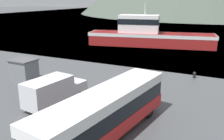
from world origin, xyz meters
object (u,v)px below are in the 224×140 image
delivery_van (53,91)px  small_boat (113,38)px  dock_kiosk (24,70)px  fishing_boat (148,35)px  tour_bus (106,112)px

delivery_van → small_boat: bearing=114.5°
small_boat → dock_kiosk: bearing=178.4°
fishing_boat → small_boat: (-8.85, 3.04, -1.65)m
dock_kiosk → small_boat: 29.79m
tour_bus → dock_kiosk: 15.10m
delivery_van → tour_bus: bearing=-14.8°
delivery_van → small_boat: 34.98m
delivery_van → fishing_boat: bearing=100.2°
fishing_boat → small_boat: bearing=-121.3°
fishing_boat → small_boat: fishing_boat is taller
fishing_boat → dock_kiosk: (-5.69, -26.57, -0.87)m
fishing_boat → small_boat: size_ratio=3.92×
dock_kiosk → small_boat: size_ratio=0.42×
tour_bus → fishing_boat: 33.98m
dock_kiosk → tour_bus: bearing=-25.3°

